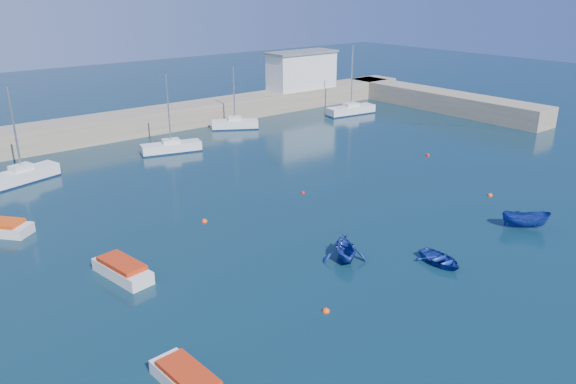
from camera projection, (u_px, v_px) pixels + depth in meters
ground at (421, 306)px, 31.09m from camera, size 220.00×220.00×0.00m
back_wall at (101, 128)px, 64.29m from camera, size 96.00×4.50×2.60m
right_arm at (440, 100)px, 79.89m from camera, size 4.50×32.00×2.60m
harbor_office at (302, 71)px, 80.59m from camera, size 10.00×4.00×5.00m
sailboat_5 at (22, 175)px, 50.32m from camera, size 6.68×3.55×8.57m
sailboat_6 at (171, 147)px, 59.42m from camera, size 6.47×3.27×8.21m
sailboat_7 at (235, 124)px, 69.16m from camera, size 5.66×4.24×7.60m
sailboat_8 at (351, 110)px, 76.99m from camera, size 7.29×2.89×9.28m
motorboat_0 at (189, 380)px, 24.54m from camera, size 1.78×4.33×0.95m
motorboat_1 at (122, 269)px, 34.00m from camera, size 2.25×4.59×1.08m
dinghy_center at (440, 259)px, 35.64m from camera, size 2.62×3.39×0.65m
dinghy_left at (345, 248)px, 35.99m from camera, size 4.10×4.24×1.71m
dinghy_right at (526, 220)px, 40.82m from camera, size 3.22×3.34×1.30m
buoy_0 at (326, 312)px, 30.54m from camera, size 0.42×0.42×0.42m
buoy_1 at (303, 193)px, 47.93m from camera, size 0.39×0.39×0.39m
buoy_2 at (490, 196)px, 47.35m from camera, size 0.43×0.43×0.43m
buoy_3 at (205, 222)px, 42.14m from camera, size 0.45×0.45×0.45m
buoy_4 at (428, 156)px, 58.47m from camera, size 0.46×0.46×0.46m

